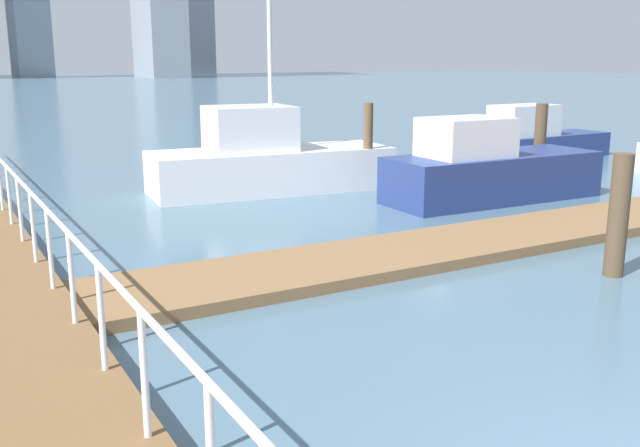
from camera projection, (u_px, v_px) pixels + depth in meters
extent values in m
plane|color=slate|center=(87.00, 169.00, 21.82)|extent=(300.00, 300.00, 0.00)
cube|color=olive|center=(463.00, 243.00, 12.61)|extent=(14.60, 2.00, 0.18)
cylinder|color=white|center=(144.00, 375.00, 5.44)|extent=(0.06, 0.06, 1.05)
cylinder|color=white|center=(102.00, 318.00, 6.64)|extent=(0.06, 0.06, 1.05)
cylinder|color=white|center=(72.00, 278.00, 7.83)|extent=(0.06, 0.06, 1.05)
cylinder|color=white|center=(50.00, 249.00, 9.03)|extent=(0.06, 0.06, 1.05)
cylinder|color=white|center=(33.00, 227.00, 10.23)|extent=(0.06, 0.06, 1.05)
cylinder|color=white|center=(20.00, 210.00, 11.42)|extent=(0.06, 0.06, 1.05)
cylinder|color=white|center=(9.00, 195.00, 12.62)|extent=(0.06, 0.06, 1.05)
cylinder|color=white|center=(0.00, 184.00, 13.82)|extent=(0.06, 0.06, 1.05)
cylinder|color=white|center=(23.00, 184.00, 10.71)|extent=(0.06, 29.71, 0.06)
cylinder|color=brown|center=(540.00, 143.00, 19.14)|extent=(0.32, 0.32, 2.15)
cylinder|color=brown|center=(368.00, 147.00, 18.06)|extent=(0.24, 0.24, 2.23)
cylinder|color=brown|center=(618.00, 216.00, 10.82)|extent=(0.31, 0.31, 1.92)
cube|color=navy|center=(539.00, 146.00, 24.11)|extent=(5.52, 1.75, 0.81)
cube|color=white|center=(524.00, 120.00, 23.49)|extent=(2.30, 1.33, 1.03)
cube|color=navy|center=(493.00, 177.00, 16.90)|extent=(5.45, 1.94, 1.10)
cube|color=white|center=(466.00, 137.00, 16.26)|extent=(1.97, 1.50, 0.90)
cube|color=white|center=(272.00, 170.00, 18.07)|extent=(6.32, 2.70, 1.07)
cube|color=white|center=(250.00, 128.00, 17.61)|extent=(2.23, 1.86, 1.10)
cylinder|color=silver|center=(270.00, 28.00, 17.28)|extent=(0.12, 0.12, 5.94)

